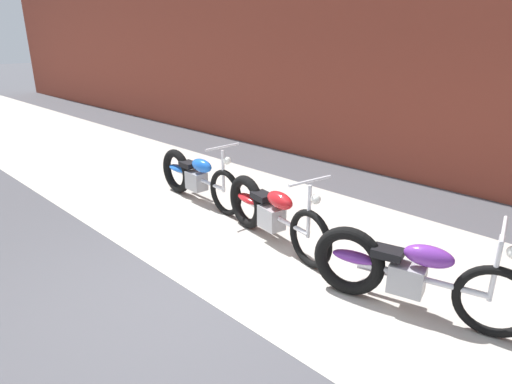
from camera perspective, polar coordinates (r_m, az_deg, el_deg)
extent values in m
plane|color=#47474C|center=(4.59, -7.51, -13.27)|extent=(80.00, 80.00, 0.00)
cube|color=#B2ADA3|center=(5.67, 6.63, -6.36)|extent=(36.00, 3.50, 0.01)
torus|color=black|center=(6.32, -4.00, -0.09)|extent=(0.68, 0.12, 0.68)
torus|color=black|center=(7.34, -10.29, 2.69)|extent=(0.74, 0.17, 0.73)
cylinder|color=silver|center=(6.81, -7.39, 1.63)|extent=(1.24, 0.13, 0.06)
cube|color=#99999E|center=(6.89, -7.75, 1.46)|extent=(0.33, 0.24, 0.28)
ellipsoid|color=blue|center=(6.68, -7.08, 3.42)|extent=(0.45, 0.21, 0.20)
ellipsoid|color=blue|center=(7.28, -10.11, 3.05)|extent=(0.45, 0.20, 0.10)
cube|color=black|center=(6.98, -8.77, 3.56)|extent=(0.29, 0.22, 0.08)
cylinder|color=silver|center=(6.26, -4.29, 2.68)|extent=(0.05, 0.05, 0.62)
cylinder|color=silver|center=(6.16, -4.38, 5.88)|extent=(0.07, 0.58, 0.03)
sphere|color=white|center=(6.13, -3.76, 4.08)|extent=(0.11, 0.11, 0.11)
cylinder|color=silver|center=(7.18, -7.83, 1.56)|extent=(0.55, 0.09, 0.06)
torus|color=black|center=(4.96, 7.05, -6.04)|extent=(0.68, 0.21, 0.68)
torus|color=black|center=(5.90, -1.25, -1.29)|extent=(0.74, 0.26, 0.73)
cylinder|color=silver|center=(5.40, 2.53, -3.20)|extent=(1.22, 0.29, 0.06)
cube|color=#99999E|center=(5.47, 2.02, -3.32)|extent=(0.36, 0.28, 0.28)
ellipsoid|color=red|center=(5.25, 3.09, -1.08)|extent=(0.47, 0.27, 0.20)
ellipsoid|color=red|center=(5.84, -0.99, -0.89)|extent=(0.47, 0.26, 0.10)
cube|color=black|center=(5.54, 0.83, -0.55)|extent=(0.31, 0.25, 0.08)
cylinder|color=silver|center=(4.86, 6.89, -2.59)|extent=(0.05, 0.05, 0.62)
cylinder|color=silver|center=(4.74, 7.07, 1.44)|extent=(0.14, 0.58, 0.03)
sphere|color=white|center=(4.73, 7.77, -0.95)|extent=(0.11, 0.11, 0.11)
cylinder|color=silver|center=(5.77, 1.80, -2.94)|extent=(0.55, 0.16, 0.06)
torus|color=black|center=(4.37, 28.55, -12.44)|extent=(0.68, 0.24, 0.68)
torus|color=black|center=(4.51, 11.94, -8.77)|extent=(0.74, 0.30, 0.73)
cylinder|color=silver|center=(4.38, 20.10, -10.37)|extent=(1.21, 0.35, 0.06)
cube|color=#99999E|center=(4.41, 19.01, -10.61)|extent=(0.36, 0.29, 0.28)
ellipsoid|color=#6B2D93|center=(4.26, 21.53, -7.78)|extent=(0.47, 0.29, 0.20)
ellipsoid|color=#6B2D93|center=(4.47, 12.60, -8.23)|extent=(0.47, 0.28, 0.10)
cube|color=black|center=(4.34, 16.75, -7.55)|extent=(0.32, 0.26, 0.08)
cylinder|color=silver|center=(4.22, 28.70, -8.75)|extent=(0.05, 0.05, 0.62)
cylinder|color=silver|center=(4.07, 29.54, -4.27)|extent=(0.17, 0.57, 0.03)
cylinder|color=silver|center=(4.62, 16.39, -9.99)|extent=(0.55, 0.19, 0.06)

